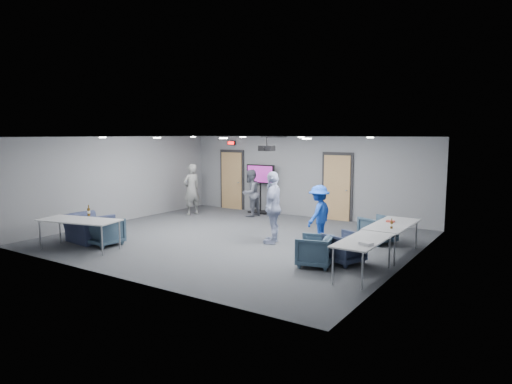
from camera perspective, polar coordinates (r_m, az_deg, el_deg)
The scene contains 29 objects.
floor at distance 12.28m, azimuth -2.58°, elevation -5.81°, with size 9.00×9.00×0.00m, color #3E4147.
ceiling at distance 11.97m, azimuth -2.66°, elevation 6.89°, with size 9.00×9.00×0.00m, color silver.
wall_back at distance 15.45m, azimuth 6.10°, elevation 1.92°, with size 9.00×0.02×2.70m, color slate.
wall_front at distance 9.14m, azimuth -17.46°, elevation -2.04°, with size 9.00×0.02×2.70m, color slate.
wall_left at distance 15.12m, azimuth -16.59°, elevation 1.54°, with size 0.02×8.00×2.70m, color slate.
wall_right at distance 10.12m, azimuth 18.52°, elevation -1.21°, with size 0.02×8.00×2.70m, color slate.
door_left at distance 17.01m, azimuth -3.01°, elevation 1.48°, with size 1.06×0.17×2.24m.
door_right at distance 14.94m, azimuth 10.10°, elevation 0.58°, with size 1.06×0.17×2.24m.
exit_sign at distance 16.92m, azimuth -3.09°, elevation 6.14°, with size 0.32×0.08×0.16m.
hvac_diffuser at distance 14.58m, azimuth 2.24°, elevation 6.90°, with size 0.60×0.60×0.03m, color black.
downlights at distance 11.97m, azimuth -2.66°, elevation 6.82°, with size 6.18×3.78×0.02m.
person_a at distance 15.86m, azimuth -8.05°, elevation 0.32°, with size 0.64×0.42×1.76m, color gray.
person_b at distance 15.39m, azimuth -0.69°, elevation -0.14°, with size 0.77×0.60×1.59m, color slate.
person_c at distance 11.61m, azimuth 2.14°, elevation -1.94°, with size 1.08×0.45×1.84m, color #A0ABCE.
person_d at distance 11.81m, azimuth 7.87°, elevation -2.73°, with size 0.96×0.55×1.48m, color #1B45B4.
chair_right_a at distance 12.09m, azimuth 14.96°, elevation -4.57°, with size 0.74×0.76×0.69m, color #364B5D.
chair_right_b at distance 10.08m, azimuth 10.91°, elevation -6.86°, with size 0.72×0.74×0.67m, color #36415E.
chair_right_c at distance 9.76m, azimuth 7.32°, elevation -7.32°, with size 0.70×0.72×0.65m, color #3A5165.
chair_front_a at distance 12.07m, azimuth -18.34°, elevation -4.72°, with size 0.74×0.76×0.69m, color #324657.
chair_front_b at distance 12.60m, azimuth -20.28°, elevation -4.26°, with size 1.10×0.96×0.72m, color #313956.
table_right_a at distance 10.95m, azimuth 16.68°, elevation -4.03°, with size 0.81×1.95×0.73m.
table_right_b at distance 9.18m, azimuth 13.26°, elevation -6.10°, with size 0.73×1.75×0.73m.
table_front_left at distance 11.80m, azimuth -21.24°, elevation -3.42°, with size 2.10×1.27×0.73m.
bottle_front at distance 12.22m, azimuth -20.18°, elevation -2.33°, with size 0.07×0.07×0.28m.
bottle_right at distance 10.37m, azimuth 16.59°, elevation -3.95°, with size 0.06×0.06×0.22m.
snack_box at distance 11.12m, azimuth 16.45°, elevation -3.53°, with size 0.18×0.12×0.04m, color #C13E30.
wrapper at distance 8.74m, azimuth 13.60°, elevation -6.29°, with size 0.24×0.16×0.05m, color silver.
tv_stand at distance 16.07m, azimuth 0.56°, elevation 0.80°, with size 1.12×0.53×1.71m.
projector at distance 12.18m, azimuth 1.34°, elevation 5.51°, with size 0.40×0.38×0.36m.
Camera 1 is at (7.01, -9.70, 2.77)m, focal length 32.00 mm.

